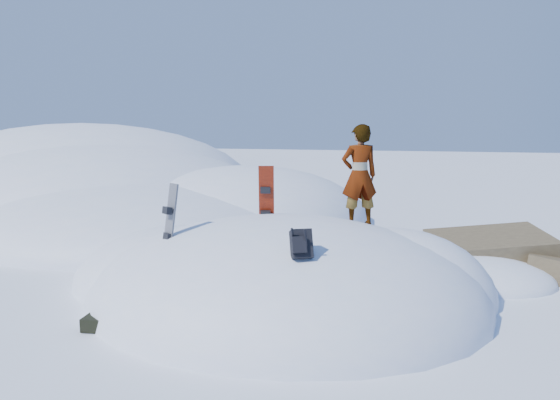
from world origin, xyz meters
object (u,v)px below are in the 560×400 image
(backpack, at_px, (301,244))
(person, at_px, (359,175))
(snowboard_red, at_px, (266,205))
(snowboard_dark, at_px, (169,226))

(backpack, bearing_deg, person, 53.31)
(snowboard_red, bearing_deg, backpack, -76.14)
(snowboard_dark, xyz_separation_m, person, (2.91, 1.78, 0.78))
(snowboard_red, relative_size, snowboard_dark, 1.02)
(backpack, xyz_separation_m, person, (0.42, 2.54, 0.77))
(backpack, relative_size, person, 0.27)
(snowboard_red, distance_m, person, 1.80)
(snowboard_red, height_order, person, person)
(snowboard_dark, bearing_deg, snowboard_red, 86.23)
(backpack, bearing_deg, snowboard_dark, 135.56)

